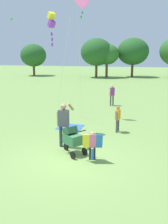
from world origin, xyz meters
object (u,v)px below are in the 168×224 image
object	(u,v)px
person_adult_flyer	(64,121)
kite_orange_delta	(82,7)
kite_adult_black	(52,21)
child_with_butterfly_kite	(92,143)
person_red_shirt	(118,117)
person_couple_left	(112,93)
picnic_blanket	(70,127)
stroller	(72,138)

from	to	relation	value
person_adult_flyer	kite_orange_delta	distance (m)	6.64
person_adult_flyer	kite_adult_black	xyz separation A→B (m)	(-1.09, 1.82, 3.85)
child_with_butterfly_kite	kite_orange_delta	size ratio (longest dim) A/B	0.15
child_with_butterfly_kite	person_red_shirt	bearing A→B (deg)	81.68
person_red_shirt	person_couple_left	xyz separation A→B (m)	(-1.07, 5.83, 0.13)
child_with_butterfly_kite	kite_adult_black	size ratio (longest dim) A/B	0.19
child_with_butterfly_kite	person_adult_flyer	world-z (taller)	person_adult_flyer
person_adult_flyer	person_couple_left	xyz separation A→B (m)	(0.72, 8.17, -0.18)
child_with_butterfly_kite	kite_adult_black	xyz separation A→B (m)	(-2.40, 2.73, 4.28)
person_adult_flyer	kite_adult_black	distance (m)	4.40
person_red_shirt	picnic_blanket	bearing A→B (deg)	175.07
kite_adult_black	picnic_blanket	world-z (taller)	kite_adult_black
person_red_shirt	stroller	bearing A→B (deg)	-114.16
stroller	person_couple_left	world-z (taller)	person_couple_left
kite_adult_black	person_adult_flyer	bearing A→B (deg)	-59.21
kite_adult_black	child_with_butterfly_kite	bearing A→B (deg)	-48.72
person_couple_left	picnic_blanket	distance (m)	5.83
stroller	person_adult_flyer	bearing A→B (deg)	131.22
kite_orange_delta	person_red_shirt	size ratio (longest dim) A/B	5.35
kite_adult_black	person_couple_left	distance (m)	7.73
person_red_shirt	person_couple_left	bearing A→B (deg)	100.36
person_adult_flyer	kite_orange_delta	size ratio (longest dim) A/B	0.27
kite_orange_delta	child_with_butterfly_kite	bearing A→B (deg)	-71.84
person_adult_flyer	picnic_blanket	distance (m)	2.80
stroller	kite_orange_delta	distance (m)	7.38
kite_orange_delta	person_red_shirt	bearing A→B (deg)	-44.06
picnic_blanket	person_red_shirt	bearing A→B (deg)	-4.93
picnic_blanket	person_couple_left	bearing A→B (deg)	77.26
stroller	kite_adult_black	size ratio (longest dim) A/B	0.20
picnic_blanket	person_adult_flyer	bearing A→B (deg)	-77.87
child_with_butterfly_kite	kite_orange_delta	bearing A→B (deg)	108.16
person_red_shirt	picnic_blanket	world-z (taller)	person_red_shirt
person_adult_flyer	kite_orange_delta	xyz separation A→B (m)	(-0.47, 4.54, 4.83)
child_with_butterfly_kite	person_adult_flyer	distance (m)	1.65
kite_adult_black	kite_orange_delta	bearing A→B (deg)	77.23
stroller	kite_orange_delta	xyz separation A→B (m)	(-0.96, 5.09, 5.25)
stroller	child_with_butterfly_kite	bearing A→B (deg)	-23.18
stroller	kite_adult_black	xyz separation A→B (m)	(-1.58, 2.38, 4.28)
person_adult_flyer	person_red_shirt	distance (m)	2.97
person_red_shirt	person_couple_left	size ratio (longest dim) A/B	0.84
person_red_shirt	picnic_blanket	xyz separation A→B (m)	(-2.34, 0.20, -0.72)
person_adult_flyer	person_red_shirt	xyz separation A→B (m)	(1.79, 2.35, -0.31)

